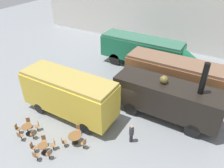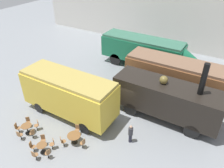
{
  "view_description": "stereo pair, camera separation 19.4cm",
  "coord_description": "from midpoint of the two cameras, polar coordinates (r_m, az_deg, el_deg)",
  "views": [
    {
      "loc": [
        6.77,
        -13.24,
        12.1
      ],
      "look_at": [
        -1.51,
        1.0,
        1.6
      ],
      "focal_mm": 35.0,
      "sensor_mm": 36.0,
      "label": 1
    },
    {
      "loc": [
        6.94,
        -13.14,
        12.1
      ],
      "look_at": [
        -1.51,
        1.0,
        1.6
      ],
      "focal_mm": 35.0,
      "sensor_mm": 36.0,
      "label": 2
    }
  ],
  "objects": [
    {
      "name": "passenger_coach_wooden",
      "position": [
        20.86,
        17.28,
        2.08
      ],
      "size": [
        10.19,
        2.73,
        3.44
      ],
      "color": "brown",
      "rests_on": "ground_plane"
    },
    {
      "name": "cafe_table_far",
      "position": [
        16.12,
        -17.94,
        -15.52
      ],
      "size": [
        0.71,
        0.71,
        0.71
      ],
      "color": "black",
      "rests_on": "ground_plane"
    },
    {
      "name": "cafe_chair_1",
      "position": [
        17.9,
        -19.18,
        -10.1
      ],
      "size": [
        0.39,
        0.4,
        0.87
      ],
      "rotation": [
        0.0,
        0.0,
        10.49
      ],
      "color": "black",
      "rests_on": "ground_plane"
    },
    {
      "name": "cafe_chair_12",
      "position": [
        15.82,
        -19.71,
        -17.2
      ],
      "size": [
        0.36,
        0.36,
        0.87
      ],
      "rotation": [
        0.0,
        0.0,
        14.22
      ],
      "color": "black",
      "rests_on": "ground_plane"
    },
    {
      "name": "backdrop_wall",
      "position": [
        30.36,
        16.87,
        16.71
      ],
      "size": [
        44.0,
        0.15,
        9.0
      ],
      "color": "silver",
      "rests_on": "ground_plane"
    },
    {
      "name": "visitor_person",
      "position": [
        15.93,
        4.74,
        -12.65
      ],
      "size": [
        0.34,
        0.34,
        1.55
      ],
      "color": "#262633",
      "rests_on": "ground_plane"
    },
    {
      "name": "cafe_chair_9",
      "position": [
        16.18,
        -15.38,
        -14.81
      ],
      "size": [
        0.39,
        0.4,
        0.87
      ],
      "rotation": [
        0.0,
        0.0,
        10.45
      ],
      "color": "black",
      "rests_on": "ground_plane"
    },
    {
      "name": "steam_locomotive",
      "position": [
        17.73,
        13.81,
        -3.4
      ],
      "size": [
        8.35,
        2.51,
        5.57
      ],
      "color": "black",
      "rests_on": "ground_plane"
    },
    {
      "name": "passenger_coach_vintage",
      "position": [
        17.82,
        -11.48,
        -2.36
      ],
      "size": [
        7.91,
        2.75,
        3.63
      ],
      "color": "gold",
      "rests_on": "ground_plane"
    },
    {
      "name": "cafe_chair_3",
      "position": [
        18.19,
        -23.77,
        -10.49
      ],
      "size": [
        0.4,
        0.38,
        0.87
      ],
      "rotation": [
        0.0,
        0.0,
        13.0
      ],
      "color": "black",
      "rests_on": "ground_plane"
    },
    {
      "name": "cafe_chair_8",
      "position": [
        15.67,
        -16.5,
        -17.04
      ],
      "size": [
        0.38,
        0.36,
        0.87
      ],
      "rotation": [
        0.0,
        0.0,
        9.2
      ],
      "color": "black",
      "rests_on": "ground_plane"
    },
    {
      "name": "cafe_chair_10",
      "position": [
        16.63,
        -17.73,
        -13.7
      ],
      "size": [
        0.4,
        0.41,
        0.87
      ],
      "rotation": [
        0.0,
        0.0,
        11.71
      ],
      "color": "black",
      "rests_on": "ground_plane"
    },
    {
      "name": "cafe_chair_0",
      "position": [
        17.32,
        -20.28,
        -12.07
      ],
      "size": [
        0.38,
        0.36,
        0.87
      ],
      "rotation": [
        0.0,
        0.0,
        9.23
      ],
      "color": "black",
      "rests_on": "ground_plane"
    },
    {
      "name": "cafe_chair_6",
      "position": [
        16.83,
        -9.25,
        -11.58
      ],
      "size": [
        0.38,
        0.4,
        0.87
      ],
      "rotation": [
        0.0,
        0.0,
        11.42
      ],
      "color": "black",
      "rests_on": "ground_plane"
    },
    {
      "name": "streamlined_locomotive",
      "position": [
        25.01,
        9.04,
        8.65
      ],
      "size": [
        11.29,
        2.69,
        3.47
      ],
      "color": "#196B47",
      "rests_on": "ground_plane"
    },
    {
      "name": "cafe_table_near",
      "position": [
        17.82,
        -21.6,
        -10.67
      ],
      "size": [
        0.79,
        0.79,
        0.75
      ],
      "color": "black",
      "rests_on": "ground_plane"
    },
    {
      "name": "cafe_chair_7",
      "position": [
        16.17,
        -12.99,
        -14.41
      ],
      "size": [
        0.4,
        0.4,
        0.87
      ],
      "rotation": [
        0.0,
        0.0,
        13.51
      ],
      "color": "black",
      "rests_on": "ground_plane"
    },
    {
      "name": "cafe_chair_5",
      "position": [
        15.81,
        -7.7,
        -15.05
      ],
      "size": [
        0.37,
        0.36,
        0.87
      ],
      "rotation": [
        0.0,
        0.0,
        9.33
      ],
      "color": "black",
      "rests_on": "ground_plane"
    },
    {
      "name": "cafe_chair_4",
      "position": [
        17.51,
        -23.23,
        -12.29
      ],
      "size": [
        0.36,
        0.37,
        0.87
      ],
      "rotation": [
        0.0,
        0.0,
        14.26
      ],
      "color": "black",
      "rests_on": "ground_plane"
    },
    {
      "name": "cafe_chair_11",
      "position": [
        16.42,
        -20.34,
        -15.09
      ],
      "size": [
        0.4,
        0.38,
        0.87
      ],
      "rotation": [
        0.0,
        0.0,
        12.97
      ],
      "color": "black",
      "rests_on": "ground_plane"
    },
    {
      "name": "cafe_chair_2",
      "position": [
        18.43,
        -21.34,
        -9.21
      ],
      "size": [
        0.4,
        0.4,
        0.87
      ],
      "rotation": [
        0.0,
        0.0,
        11.75
      ],
      "color": "black",
      "rests_on": "ground_plane"
    },
    {
      "name": "cafe_table_mid",
      "position": [
        16.2,
        -10.01,
        -13.47
      ],
      "size": [
        0.97,
        0.97,
        0.71
      ],
      "color": "black",
      "rests_on": "ground_plane"
    },
    {
      "name": "ground_plane",
      "position": [
        19.17,
        2.11,
        -6.65
      ],
      "size": [
        80.0,
        80.0,
        0.0
      ],
      "primitive_type": "plane",
      "color": "gray"
    }
  ]
}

